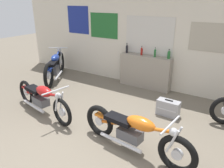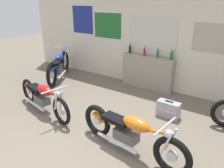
{
  "view_description": "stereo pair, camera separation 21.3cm",
  "coord_description": "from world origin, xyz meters",
  "px_view_note": "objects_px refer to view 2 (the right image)",
  "views": [
    {
      "loc": [
        2.3,
        -2.18,
        2.48
      ],
      "look_at": [
        -0.14,
        1.67,
        0.7
      ],
      "focal_mm": 35.0,
      "sensor_mm": 36.0,
      "label": 1
    },
    {
      "loc": [
        2.48,
        -2.06,
        2.48
      ],
      "look_at": [
        -0.14,
        1.67,
        0.7
      ],
      "focal_mm": 35.0,
      "sensor_mm": 36.0,
      "label": 2
    }
  ],
  "objects_px": {
    "motorcycle_blue": "(59,66)",
    "bottle_right_center": "(172,55)",
    "motorcycle_red": "(43,96)",
    "hard_case_silver": "(168,109)",
    "bottle_leftmost": "(130,49)",
    "bottle_center": "(158,53)",
    "motorcycle_orange": "(130,132)",
    "bottle_left_center": "(144,51)"
  },
  "relations": [
    {
      "from": "motorcycle_blue",
      "to": "bottle_center",
      "type": "bearing_deg",
      "value": 17.85
    },
    {
      "from": "bottle_center",
      "to": "hard_case_silver",
      "type": "xyz_separation_m",
      "value": [
        0.91,
        -1.3,
        -0.9
      ]
    },
    {
      "from": "bottle_center",
      "to": "bottle_right_center",
      "type": "relative_size",
      "value": 1.01
    },
    {
      "from": "bottle_left_center",
      "to": "motorcycle_orange",
      "type": "bearing_deg",
      "value": -66.66
    },
    {
      "from": "motorcycle_orange",
      "to": "motorcycle_red",
      "type": "distance_m",
      "value": 2.38
    },
    {
      "from": "bottle_center",
      "to": "hard_case_silver",
      "type": "relative_size",
      "value": 0.52
    },
    {
      "from": "bottle_left_center",
      "to": "bottle_leftmost",
      "type": "bearing_deg",
      "value": 177.65
    },
    {
      "from": "bottle_center",
      "to": "bottle_left_center",
      "type": "bearing_deg",
      "value": -178.77
    },
    {
      "from": "bottle_leftmost",
      "to": "bottle_right_center",
      "type": "relative_size",
      "value": 1.12
    },
    {
      "from": "bottle_left_center",
      "to": "hard_case_silver",
      "type": "height_order",
      "value": "bottle_left_center"
    },
    {
      "from": "motorcycle_blue",
      "to": "bottle_right_center",
      "type": "bearing_deg",
      "value": 16.09
    },
    {
      "from": "bottle_center",
      "to": "motorcycle_blue",
      "type": "xyz_separation_m",
      "value": [
        -2.99,
        -0.96,
        -0.64
      ]
    },
    {
      "from": "bottle_left_center",
      "to": "bottle_right_center",
      "type": "relative_size",
      "value": 0.99
    },
    {
      "from": "hard_case_silver",
      "to": "bottle_leftmost",
      "type": "bearing_deg",
      "value": 144.0
    },
    {
      "from": "bottle_leftmost",
      "to": "motorcycle_red",
      "type": "relative_size",
      "value": 0.14
    },
    {
      "from": "bottle_right_center",
      "to": "motorcycle_red",
      "type": "xyz_separation_m",
      "value": [
        -1.95,
        -2.77,
        -0.69
      ]
    },
    {
      "from": "bottle_left_center",
      "to": "hard_case_silver",
      "type": "bearing_deg",
      "value": -44.55
    },
    {
      "from": "motorcycle_red",
      "to": "bottle_right_center",
      "type": "bearing_deg",
      "value": 54.84
    },
    {
      "from": "bottle_right_center",
      "to": "motorcycle_blue",
      "type": "distance_m",
      "value": 3.58
    },
    {
      "from": "bottle_center",
      "to": "motorcycle_orange",
      "type": "bearing_deg",
      "value": -73.91
    },
    {
      "from": "bottle_right_center",
      "to": "hard_case_silver",
      "type": "distance_m",
      "value": 1.68
    },
    {
      "from": "bottle_leftmost",
      "to": "bottle_left_center",
      "type": "relative_size",
      "value": 1.13
    },
    {
      "from": "bottle_center",
      "to": "motorcycle_red",
      "type": "height_order",
      "value": "bottle_center"
    },
    {
      "from": "bottle_right_center",
      "to": "motorcycle_blue",
      "type": "height_order",
      "value": "bottle_right_center"
    },
    {
      "from": "bottle_left_center",
      "to": "bottle_right_center",
      "type": "distance_m",
      "value": 0.8
    },
    {
      "from": "bottle_right_center",
      "to": "motorcycle_orange",
      "type": "xyz_separation_m",
      "value": [
        0.43,
        -2.87,
        -0.69
      ]
    },
    {
      "from": "bottle_leftmost",
      "to": "bottle_center",
      "type": "height_order",
      "value": "bottle_leftmost"
    },
    {
      "from": "motorcycle_orange",
      "to": "bottle_leftmost",
      "type": "bearing_deg",
      "value": 121.02
    },
    {
      "from": "bottle_left_center",
      "to": "motorcycle_blue",
      "type": "relative_size",
      "value": 0.13
    },
    {
      "from": "bottle_left_center",
      "to": "bottle_right_center",
      "type": "bearing_deg",
      "value": 1.56
    },
    {
      "from": "motorcycle_red",
      "to": "motorcycle_orange",
      "type": "bearing_deg",
      "value": -2.36
    },
    {
      "from": "motorcycle_orange",
      "to": "motorcycle_blue",
      "type": "bearing_deg",
      "value": 153.65
    },
    {
      "from": "bottle_left_center",
      "to": "bottle_center",
      "type": "bearing_deg",
      "value": 1.23
    },
    {
      "from": "motorcycle_orange",
      "to": "motorcycle_blue",
      "type": "xyz_separation_m",
      "value": [
        -3.82,
        1.89,
        0.05
      ]
    },
    {
      "from": "bottle_left_center",
      "to": "bottle_center",
      "type": "height_order",
      "value": "bottle_center"
    },
    {
      "from": "hard_case_silver",
      "to": "motorcycle_red",
      "type": "bearing_deg",
      "value": -149.51
    },
    {
      "from": "bottle_leftmost",
      "to": "hard_case_silver",
      "type": "height_order",
      "value": "bottle_leftmost"
    },
    {
      "from": "motorcycle_red",
      "to": "hard_case_silver",
      "type": "relative_size",
      "value": 4.15
    },
    {
      "from": "bottle_left_center",
      "to": "motorcycle_red",
      "type": "distance_m",
      "value": 3.06
    },
    {
      "from": "bottle_center",
      "to": "hard_case_silver",
      "type": "bearing_deg",
      "value": -55.06
    },
    {
      "from": "motorcycle_orange",
      "to": "motorcycle_blue",
      "type": "distance_m",
      "value": 4.26
    },
    {
      "from": "bottle_leftmost",
      "to": "bottle_center",
      "type": "xyz_separation_m",
      "value": [
        0.9,
        -0.01,
        -0.01
      ]
    }
  ]
}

